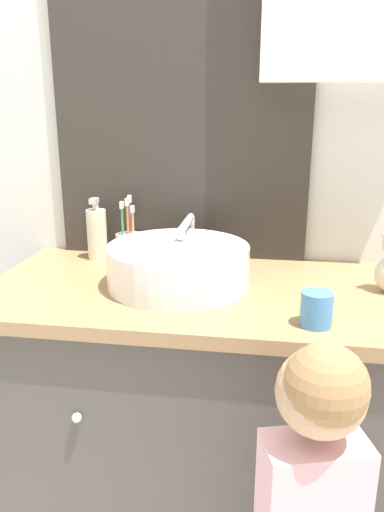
{
  "coord_description": "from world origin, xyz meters",
  "views": [
    {
      "loc": [
        0.16,
        -0.94,
        1.33
      ],
      "look_at": [
        -0.02,
        0.26,
        0.96
      ],
      "focal_mm": 35.0,
      "sensor_mm": 36.0,
      "label": 1
    }
  ],
  "objects_px": {
    "toothbrush_holder": "(129,244)",
    "drinking_cup": "(316,309)",
    "sink_basin": "(179,264)",
    "soap_dispenser": "(97,234)"
  },
  "relations": [
    {
      "from": "toothbrush_holder",
      "to": "drinking_cup",
      "type": "height_order",
      "value": "toothbrush_holder"
    },
    {
      "from": "toothbrush_holder",
      "to": "drinking_cup",
      "type": "distance_m",
      "value": 0.69
    },
    {
      "from": "toothbrush_holder",
      "to": "soap_dispenser",
      "type": "distance_m",
      "value": 0.11
    },
    {
      "from": "toothbrush_holder",
      "to": "drinking_cup",
      "type": "xyz_separation_m",
      "value": [
        0.54,
        -0.42,
        -0.01
      ]
    },
    {
      "from": "sink_basin",
      "to": "toothbrush_holder",
      "type": "relative_size",
      "value": 2.19
    },
    {
      "from": "sink_basin",
      "to": "drinking_cup",
      "type": "xyz_separation_m",
      "value": [
        0.34,
        -0.21,
        -0.02
      ]
    },
    {
      "from": "drinking_cup",
      "to": "sink_basin",
      "type": "bearing_deg",
      "value": 148.93
    },
    {
      "from": "soap_dispenser",
      "to": "drinking_cup",
      "type": "distance_m",
      "value": 0.76
    },
    {
      "from": "sink_basin",
      "to": "drinking_cup",
      "type": "distance_m",
      "value": 0.4
    },
    {
      "from": "sink_basin",
      "to": "drinking_cup",
      "type": "height_order",
      "value": "sink_basin"
    }
  ]
}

